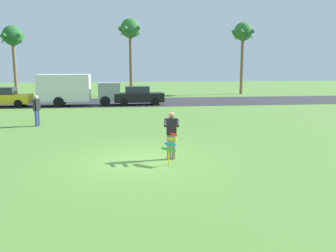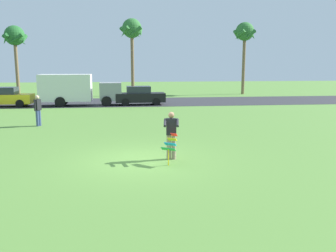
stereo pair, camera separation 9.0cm
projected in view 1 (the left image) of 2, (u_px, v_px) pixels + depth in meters
The scene contains 11 objects.
ground_plane at pixel (141, 160), 12.63m from camera, with size 120.00×120.00×0.00m, color #568438.
road_strip at pixel (130, 102), 32.46m from camera, with size 120.00×8.00×0.01m, color #2D2D33.
person_kite_flyer at pixel (171, 134), 12.61m from camera, with size 0.60×0.70×1.73m.
kite_held at pixel (171, 145), 12.01m from camera, with size 0.64×0.73×1.04m.
parked_car_yellow at pixel (4, 97), 28.71m from camera, with size 4.23×1.89×1.60m.
parked_truck_grey_van at pixel (75, 89), 29.30m from camera, with size 6.73×2.20×2.62m.
parked_car_black at pixel (139, 96), 30.07m from camera, with size 4.25×1.94×1.60m.
palm_tree_left_near at pixel (13, 38), 37.31m from camera, with size 2.58×2.71×7.54m.
palm_tree_right_near at pixel (130, 32), 38.01m from camera, with size 2.58×2.71×8.36m.
palm_tree_centre_far at pixel (243, 35), 40.31m from camera, with size 2.58×2.71×8.23m.
person_walker_near at pixel (37, 110), 19.52m from camera, with size 0.35×0.53×1.73m.
Camera 1 is at (-0.57, -12.26, 3.38)m, focal length 37.52 mm.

